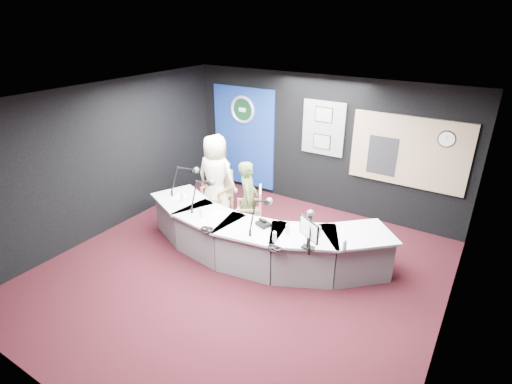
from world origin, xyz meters
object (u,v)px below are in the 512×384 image
Objects in this scene: broadcast_desk at (256,237)px; armchair_right at (248,213)px; person_woman at (248,199)px; person_man at (216,177)px; armchair_left at (217,192)px.

armchair_right reaches higher than broadcast_desk.
armchair_right is at bearing 132.48° from broadcast_desk.
broadcast_desk is at bearing -166.58° from person_woman.
broadcast_desk is at bearing 144.57° from person_man.
person_man reaches higher than person_woman.
person_woman is at bearing 132.48° from broadcast_desk.
person_man is 1.05m from person_woman.
person_man is 1.17× the size of person_woman.
armchair_right is at bearing -0.00° from person_woman.
person_woman is (-0.51, 0.56, 0.37)m from broadcast_desk.
broadcast_desk is 0.76m from armchair_right.
armchair_left is at bearing 43.03° from person_woman.
armchair_left is 1.04m from armchair_right.
armchair_right is 1.12m from person_man.
broadcast_desk is at bearing -26.70° from armchair_left.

